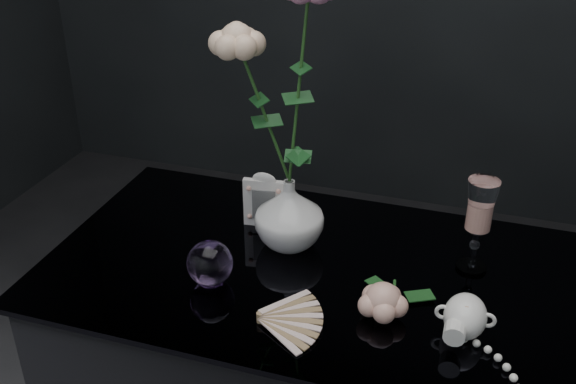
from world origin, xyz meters
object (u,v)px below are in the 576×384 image
(vase, at_px, (289,214))
(picture_frame, at_px, (265,199))
(wine_glass, at_px, (478,226))
(pearl_jar, at_px, (465,315))
(paperweight, at_px, (210,263))
(loose_rose, at_px, (383,300))

(vase, distance_m, picture_frame, 0.09)
(wine_glass, height_order, pearl_jar, wine_glass)
(pearl_jar, bearing_deg, picture_frame, 151.99)
(vase, relative_size, paperweight, 1.69)
(vase, bearing_deg, wine_glass, 4.49)
(loose_rose, bearing_deg, picture_frame, 145.09)
(picture_frame, bearing_deg, wine_glass, -10.20)
(picture_frame, xyz_separation_m, pearl_jar, (0.43, -0.22, -0.03))
(loose_rose, bearing_deg, pearl_jar, 1.45)
(loose_rose, height_order, pearl_jar, pearl_jar)
(loose_rose, relative_size, pearl_jar, 0.74)
(vase, height_order, loose_rose, vase)
(paperweight, bearing_deg, pearl_jar, 0.11)
(wine_glass, xyz_separation_m, pearl_jar, (0.00, -0.19, -0.06))
(paperweight, relative_size, pearl_jar, 0.33)
(vase, relative_size, loose_rose, 0.76)
(paperweight, bearing_deg, vase, 59.36)
(vase, distance_m, wine_glass, 0.36)
(wine_glass, relative_size, picture_frame, 1.52)
(vase, bearing_deg, loose_rose, -36.70)
(vase, distance_m, loose_rose, 0.28)
(vase, bearing_deg, pearl_jar, -24.85)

